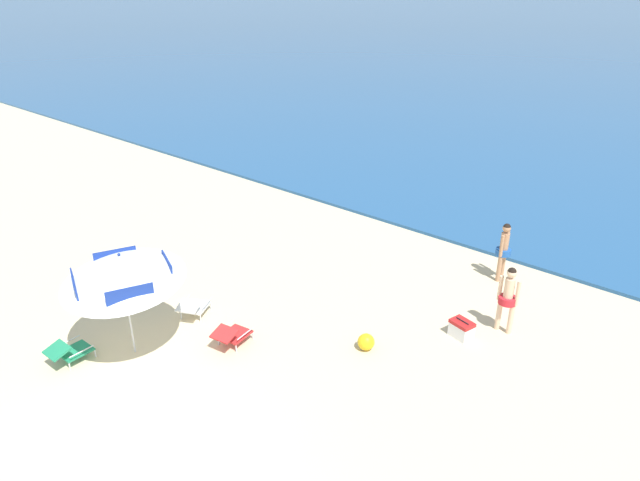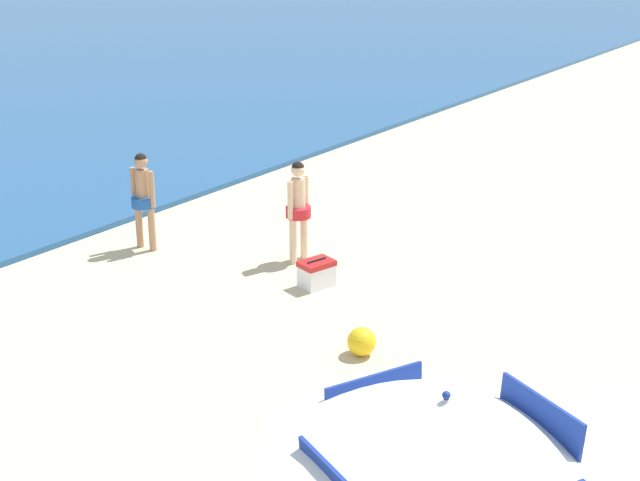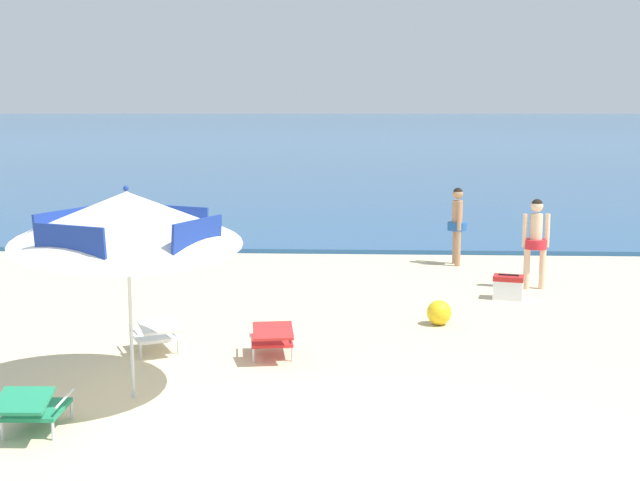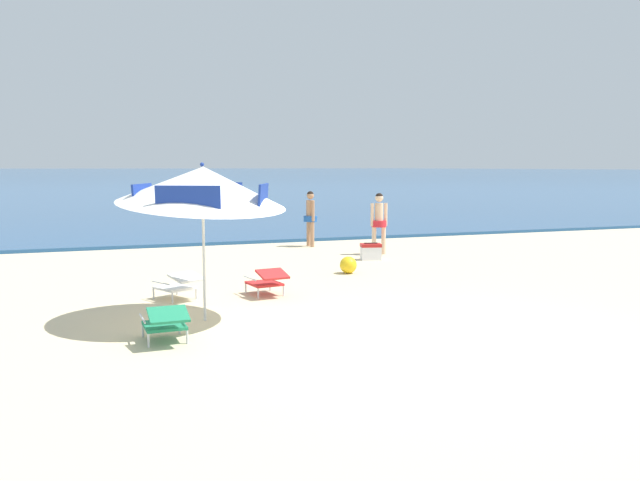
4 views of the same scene
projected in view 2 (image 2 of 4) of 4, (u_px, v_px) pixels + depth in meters
The scene contains 6 objects.
beach_umbrella_striped_main at pixel (444, 434), 6.57m from camera, with size 3.19×3.21×2.42m.
lounge_chair_beside_umbrella at pixel (373, 472), 9.09m from camera, with size 0.66×0.93×0.50m.
person_standing_near_shore at pixel (298, 204), 14.46m from camera, with size 0.48×0.39×1.61m.
person_standing_beside at pixel (143, 194), 14.94m from camera, with size 0.39×0.47×1.59m.
cooler_box at pixel (317, 273), 13.80m from camera, with size 0.56×0.46×0.43m.
beach_ball at pixel (362, 342), 11.83m from camera, with size 0.37×0.37×0.37m, color yellow.
Camera 2 is at (-7.76, -0.60, 5.64)m, focal length 53.13 mm.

